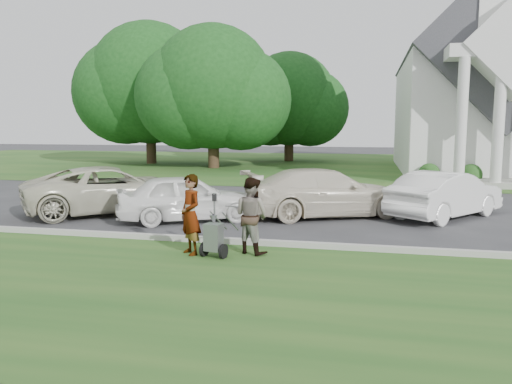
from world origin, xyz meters
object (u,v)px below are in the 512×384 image
(striping_cart, at_px, (214,238))
(car_c, at_px, (326,193))
(tree_left, at_px, (213,93))
(car_d, at_px, (445,195))
(car_a, at_px, (111,189))
(church, at_px, (478,77))
(tree_far, at_px, (149,89))
(tree_back, at_px, (289,103))
(person_right, at_px, (251,216))
(person_left, at_px, (191,215))
(car_b, at_px, (187,197))
(parking_meter_near, at_px, (215,214))

(striping_cart, height_order, car_c, car_c)
(tree_left, relative_size, car_d, 2.38)
(car_d, bearing_deg, car_a, 45.94)
(church, relative_size, tree_far, 2.07)
(tree_back, distance_m, car_c, 25.90)
(car_c, bearing_deg, tree_back, -14.31)
(car_a, xyz_separation_m, car_c, (7.06, 0.86, -0.01))
(tree_left, distance_m, person_right, 23.95)
(person_right, bearing_deg, tree_left, -45.24)
(person_right, bearing_deg, car_c, -78.51)
(person_right, distance_m, car_a, 7.21)
(person_left, bearing_deg, tree_back, 138.55)
(car_b, height_order, car_c, car_c)
(tree_left, relative_size, car_c, 2.01)
(tree_back, height_order, person_left, tree_back)
(person_right, bearing_deg, tree_far, -35.95)
(car_b, bearing_deg, church, -59.22)
(car_b, bearing_deg, tree_left, -13.15)
(tree_far, relative_size, car_d, 2.60)
(church, xyz_separation_m, tree_left, (-17.01, -1.13, -0.83))
(tree_back, relative_size, car_a, 1.72)
(striping_cart, height_order, parking_meter_near, parking_meter_near)
(car_a, height_order, car_d, car_a)
(tree_left, relative_size, person_right, 6.14)
(church, bearing_deg, striping_cart, -112.36)
(person_left, xyz_separation_m, car_b, (-1.51, 3.81, -0.18))
(church, distance_m, tree_far, 23.09)
(parking_meter_near, relative_size, car_b, 0.32)
(church, relative_size, person_left, 13.33)
(car_b, distance_m, car_d, 8.09)
(tree_far, distance_m, tree_back, 11.22)
(church, xyz_separation_m, tree_far, (-23.01, 1.87, -0.25))
(tree_far, distance_m, car_b, 24.96)
(person_right, relative_size, car_c, 0.33)
(striping_cart, height_order, car_a, car_a)
(tree_far, bearing_deg, tree_back, 26.56)
(car_c, bearing_deg, person_left, 129.33)
(car_b, bearing_deg, tree_far, -1.34)
(striping_cart, xyz_separation_m, parking_meter_near, (-0.20, 0.69, 0.41))
(striping_cart, distance_m, person_right, 0.99)
(tree_back, distance_m, person_right, 30.70)
(church, xyz_separation_m, parking_meter_near, (-10.01, -23.18, -5.09))
(person_right, bearing_deg, church, -86.15)
(tree_back, xyz_separation_m, person_left, (2.61, -30.61, -3.82))
(striping_cart, relative_size, person_right, 0.67)
(person_right, relative_size, parking_meter_near, 1.29)
(striping_cart, distance_m, parking_meter_near, 0.82)
(tree_far, distance_m, person_left, 28.94)
(tree_far, bearing_deg, striping_cart, -62.86)
(striping_cart, xyz_separation_m, person_left, (-0.58, 0.14, 0.46))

